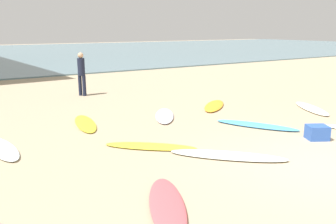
% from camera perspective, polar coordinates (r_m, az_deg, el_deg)
% --- Properties ---
extents(ground_plane, '(120.00, 120.00, 0.00)m').
position_cam_1_polar(ground_plane, '(7.63, 24.76, -8.04)').
color(ground_plane, tan).
extents(ocean_water, '(120.00, 40.00, 0.08)m').
position_cam_1_polar(ocean_water, '(40.40, -24.34, 8.53)').
color(ocean_water, slate).
rests_on(ocean_water, ground_plane).
extents(surfboard_0, '(1.35, 1.98, 0.09)m').
position_cam_1_polar(surfboard_0, '(5.46, -0.14, -14.85)').
color(surfboard_0, '#E0545A').
rests_on(surfboard_0, ground_plane).
extents(surfboard_1, '(0.91, 2.07, 0.07)m').
position_cam_1_polar(surfboard_1, '(10.14, -13.19, -1.79)').
color(surfboard_1, yellow).
rests_on(surfboard_1, ground_plane).
extents(surfboard_2, '(0.69, 2.03, 0.08)m').
position_cam_1_polar(surfboard_2, '(8.66, -25.20, -5.31)').
color(surfboard_2, white).
rests_on(surfboard_2, ground_plane).
extents(surfboard_3, '(2.09, 2.12, 0.07)m').
position_cam_1_polar(surfboard_3, '(7.53, 9.65, -6.91)').
color(surfboard_3, silver).
rests_on(surfboard_3, ground_plane).
extents(surfboard_4, '(1.88, 1.76, 0.08)m').
position_cam_1_polar(surfboard_4, '(12.19, 7.45, 1.03)').
color(surfboard_4, orange).
rests_on(surfboard_4, ground_plane).
extents(surfboard_5, '(1.55, 2.13, 0.08)m').
position_cam_1_polar(surfboard_5, '(12.63, 22.10, 0.56)').
color(surfboard_5, '#EFEACD').
rests_on(surfboard_5, ground_plane).
extents(surfboard_6, '(1.49, 1.94, 0.09)m').
position_cam_1_polar(surfboard_6, '(10.71, -0.57, -0.57)').
color(surfboard_6, white).
rests_on(surfboard_6, ground_plane).
extents(surfboard_7, '(1.51, 2.21, 0.08)m').
position_cam_1_polar(surfboard_7, '(9.96, 14.07, -2.07)').
color(surfboard_7, '#499DE1').
rests_on(surfboard_7, ground_plane).
extents(surfboard_9, '(1.89, 1.76, 0.07)m').
position_cam_1_polar(surfboard_9, '(8.01, -2.82, -5.53)').
color(surfboard_9, yellow).
rests_on(surfboard_9, ground_plane).
extents(beachgoer_near, '(0.39, 0.39, 1.70)m').
position_cam_1_polar(beachgoer_near, '(14.39, -13.78, 6.30)').
color(beachgoer_near, '#191E33').
rests_on(beachgoer_near, ground_plane).
extents(beach_cooler, '(0.61, 0.57, 0.35)m').
position_cam_1_polar(beach_cooler, '(9.27, 22.90, -3.05)').
color(beach_cooler, '#2D56B2').
rests_on(beach_cooler, ground_plane).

